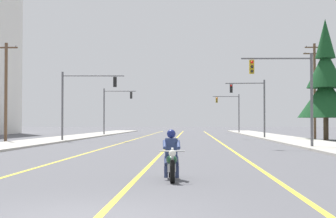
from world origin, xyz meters
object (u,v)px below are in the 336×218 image
at_px(traffic_signal_near_right, 291,85).
at_px(utility_pole_left_near, 6,90).
at_px(traffic_signal_far_right, 231,108).
at_px(conifer_tree_right_verge_far, 326,84).
at_px(motorcycle_with_rider, 171,160).
at_px(traffic_signal_mid_right, 253,100).
at_px(traffic_signal_near_left, 81,95).
at_px(utility_pole_right_far, 315,88).
at_px(traffic_signal_mid_left, 113,105).

relative_size(traffic_signal_near_right, utility_pole_left_near, 0.73).
height_order(traffic_signal_far_right, conifer_tree_right_verge_far, conifer_tree_right_verge_far).
xyz_separation_m(motorcycle_with_rider, utility_pole_left_near, (-15.20, 28.55, 3.84)).
bearing_deg(traffic_signal_mid_right, motorcycle_with_rider, -100.00).
bearing_deg(conifer_tree_right_verge_far, traffic_signal_far_right, 100.95).
height_order(traffic_signal_near_right, traffic_signal_near_left, same).
xyz_separation_m(traffic_signal_near_right, utility_pole_right_far, (6.25, 20.34, 1.23)).
xyz_separation_m(utility_pole_right_far, conifer_tree_right_verge_far, (0.04, -4.27, 0.01)).
height_order(traffic_signal_mid_left, conifer_tree_right_verge_far, conifer_tree_right_verge_far).
relative_size(traffic_signal_far_right, utility_pole_right_far, 0.63).
bearing_deg(traffic_signal_mid_right, utility_pole_right_far, -8.04).
height_order(traffic_signal_mid_right, traffic_signal_far_right, same).
xyz_separation_m(traffic_signal_near_right, traffic_signal_far_right, (-0.12, 49.20, -0.03)).
relative_size(traffic_signal_mid_left, utility_pole_right_far, 0.63).
relative_size(traffic_signal_near_left, traffic_signal_mid_left, 1.00).
bearing_deg(traffic_signal_near_left, traffic_signal_far_right, 66.54).
distance_m(traffic_signal_near_right, utility_pole_right_far, 21.31).
bearing_deg(traffic_signal_mid_left, motorcycle_with_rider, -79.65).
relative_size(traffic_signal_near_right, traffic_signal_mid_right, 1.00).
xyz_separation_m(traffic_signal_mid_right, traffic_signal_mid_left, (-16.85, 13.12, 0.01)).
relative_size(traffic_signal_mid_right, traffic_signal_far_right, 1.00).
relative_size(traffic_signal_near_left, utility_pole_right_far, 0.63).
bearing_deg(traffic_signal_mid_left, utility_pole_right_far, -31.24).
bearing_deg(traffic_signal_near_left, traffic_signal_near_right, -35.88).
bearing_deg(traffic_signal_far_right, traffic_signal_mid_right, -89.69).
bearing_deg(traffic_signal_mid_left, utility_pole_left_near, -102.36).
bearing_deg(traffic_signal_mid_left, conifer_tree_right_verge_far, -38.32).
height_order(traffic_signal_near_left, utility_pole_right_far, utility_pole_right_far).
bearing_deg(utility_pole_right_far, traffic_signal_mid_right, 171.96).
height_order(utility_pole_left_near, conifer_tree_right_verge_far, conifer_tree_right_verge_far).
relative_size(traffic_signal_far_right, conifer_tree_right_verge_far, 0.53).
distance_m(traffic_signal_near_left, conifer_tree_right_verge_far, 23.06).
relative_size(traffic_signal_mid_right, utility_pole_left_near, 0.73).
height_order(traffic_signal_near_right, traffic_signal_mid_right, same).
relative_size(utility_pole_left_near, conifer_tree_right_verge_far, 0.73).
height_order(traffic_signal_mid_right, utility_pole_left_near, utility_pole_left_near).
relative_size(traffic_signal_mid_left, utility_pole_left_near, 0.73).
xyz_separation_m(motorcycle_with_rider, traffic_signal_far_right, (6.95, 68.26, 3.47)).
bearing_deg(traffic_signal_far_right, traffic_signal_near_right, -89.86).
relative_size(traffic_signal_mid_left, conifer_tree_right_verge_far, 0.53).
bearing_deg(utility_pole_left_near, traffic_signal_mid_left, 77.64).
bearing_deg(utility_pole_left_near, motorcycle_with_rider, -61.98).
height_order(traffic_signal_mid_right, traffic_signal_mid_left, same).
bearing_deg(utility_pole_right_far, traffic_signal_near_right, -107.08).
distance_m(traffic_signal_near_right, traffic_signal_near_left, 20.18).
xyz_separation_m(traffic_signal_far_right, utility_pole_left_near, (-22.15, -39.71, 0.37)).
bearing_deg(traffic_signal_mid_left, traffic_signal_mid_right, -37.89).
xyz_separation_m(traffic_signal_mid_right, conifer_tree_right_verge_far, (6.26, -5.15, 1.27)).
xyz_separation_m(traffic_signal_mid_left, traffic_signal_far_right, (16.70, 14.87, -0.00)).
distance_m(traffic_signal_mid_right, utility_pole_right_far, 6.41).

